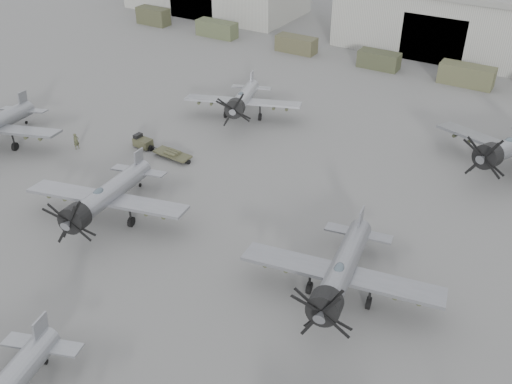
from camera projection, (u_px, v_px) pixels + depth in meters
ground at (153, 339)px, 34.07m from camera, size 220.00×220.00×0.00m
hangar_center at (449, 16)px, 76.28m from camera, size 29.00×14.80×8.70m
support_truck_0 at (153, 16)px, 87.41m from camera, size 5.13×2.20×2.52m
support_truck_1 at (217, 29)px, 82.34m from camera, size 6.09×2.20×2.25m
support_truck_2 at (296, 44)px, 76.73m from camera, size 5.49×2.20×2.12m
support_truck_3 at (379, 60)px, 71.63m from camera, size 5.16×2.20×2.10m
support_truck_4 at (466, 75)px, 66.83m from camera, size 6.28×2.20×2.42m
aircraft_mid_1 at (104, 197)px, 42.84m from camera, size 12.86×11.57×5.12m
aircraft_mid_2 at (340, 273)px, 35.53m from camera, size 13.10×11.79×5.20m
aircraft_far_0 at (242, 99)px, 58.43m from camera, size 12.01×10.84×4.85m
aircraft_far_1 at (511, 148)px, 49.06m from camera, size 13.78×12.41×5.51m
tug_trailer at (154, 147)px, 53.42m from camera, size 6.46×1.55×1.29m
ground_crew at (76, 141)px, 53.71m from camera, size 0.49×0.64×1.59m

